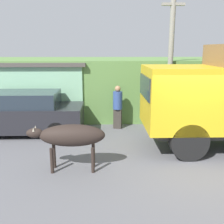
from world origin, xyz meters
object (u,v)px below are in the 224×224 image
object	(u,v)px
brown_cow	(71,136)
pedestrian_on_hill	(118,105)
parked_suv	(23,114)
utility_pole	(171,57)

from	to	relation	value
brown_cow	pedestrian_on_hill	size ratio (longest dim) A/B	1.17
parked_suv	pedestrian_on_hill	world-z (taller)	pedestrian_on_hill
pedestrian_on_hill	utility_pole	bearing A→B (deg)	-155.53
brown_cow	pedestrian_on_hill	xyz separation A→B (m)	(1.42, 3.79, -0.00)
pedestrian_on_hill	utility_pole	world-z (taller)	utility_pole
parked_suv	utility_pole	bearing A→B (deg)	7.19
brown_cow	pedestrian_on_hill	bearing A→B (deg)	56.20
pedestrian_on_hill	utility_pole	size ratio (longest dim) A/B	0.32
brown_cow	parked_suv	world-z (taller)	parked_suv
utility_pole	parked_suv	bearing A→B (deg)	-170.98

